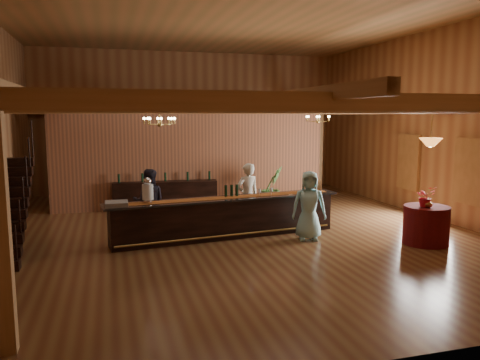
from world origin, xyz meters
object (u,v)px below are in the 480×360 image
object	(u,v)px
tasting_bar	(227,217)
backbar_shelf	(166,195)
staff_second	(149,202)
bartender	(247,196)
floor_plant	(272,188)
beverage_dispenser	(148,191)
round_table	(426,225)
pendant_lamp	(431,142)
guest	(309,206)
chandelier_left	(159,121)
raffle_drum	(315,185)
chandelier_right	(318,118)

from	to	relation	value
tasting_bar	backbar_shelf	world-z (taller)	tasting_bar
staff_second	bartender	bearing A→B (deg)	-171.21
backbar_shelf	floor_plant	xyz separation A→B (m)	(3.35, -0.79, 0.23)
beverage_dispenser	floor_plant	size ratio (longest dim) A/B	0.43
round_table	bartender	world-z (taller)	bartender
tasting_bar	pendant_lamp	xyz separation A→B (m)	(4.38, -1.88, 1.90)
tasting_bar	guest	world-z (taller)	guest
round_table	bartender	xyz separation A→B (m)	(-3.60, 2.67, 0.43)
chandelier_left	floor_plant	xyz separation A→B (m)	(3.80, 2.12, -2.18)
raffle_drum	floor_plant	size ratio (longest dim) A/B	0.24
beverage_dispenser	pendant_lamp	size ratio (longest dim) A/B	0.67
raffle_drum	round_table	xyz separation A→B (m)	(1.87, -2.14, -0.72)
floor_plant	beverage_dispenser	bearing A→B (deg)	-142.16
raffle_drum	staff_second	distance (m)	4.37
chandelier_left	guest	world-z (taller)	chandelier_left
tasting_bar	pendant_lamp	distance (m)	5.12
beverage_dispenser	guest	size ratio (longest dim) A/B	0.36
chandelier_right	pendant_lamp	world-z (taller)	same
raffle_drum	staff_second	world-z (taller)	staff_second
guest	backbar_shelf	bearing A→B (deg)	140.48
bartender	guest	xyz separation A→B (m)	(1.10, -1.55, -0.03)
beverage_dispenser	bartender	world-z (taller)	bartender
chandelier_left	chandelier_right	distance (m)	5.37
chandelier_right	bartender	world-z (taller)	chandelier_right
tasting_bar	beverage_dispenser	bearing A→B (deg)	178.56
beverage_dispenser	pendant_lamp	xyz separation A→B (m)	(6.30, -1.69, 1.12)
chandelier_right	staff_second	bearing A→B (deg)	-161.71
backbar_shelf	staff_second	bearing A→B (deg)	-97.53
tasting_bar	bartender	bearing A→B (deg)	38.59
tasting_bar	backbar_shelf	size ratio (longest dim) A/B	1.83
backbar_shelf	tasting_bar	bearing A→B (deg)	-68.40
chandelier_left	staff_second	distance (m)	2.08
beverage_dispenser	chandelier_left	world-z (taller)	chandelier_left
round_table	bartender	distance (m)	4.50
raffle_drum	floor_plant	distance (m)	2.89
tasting_bar	chandelier_right	distance (m)	5.07
round_table	staff_second	world-z (taller)	staff_second
pendant_lamp	guest	size ratio (longest dim) A/B	0.53
floor_plant	raffle_drum	bearing A→B (deg)	-85.99
round_table	pendant_lamp	world-z (taller)	pendant_lamp
backbar_shelf	pendant_lamp	size ratio (longest dim) A/B	3.65
round_table	guest	distance (m)	2.77
chandelier_left	bartender	bearing A→B (deg)	-4.87
pendant_lamp	floor_plant	bearing A→B (deg)	112.59
bartender	floor_plant	bearing A→B (deg)	-135.29
floor_plant	tasting_bar	bearing A→B (deg)	-126.61
round_table	chandelier_right	size ratio (longest dim) A/B	1.31
round_table	raffle_drum	bearing A→B (deg)	131.24
tasting_bar	chandelier_left	size ratio (longest dim) A/B	7.52
round_table	guest	size ratio (longest dim) A/B	0.62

